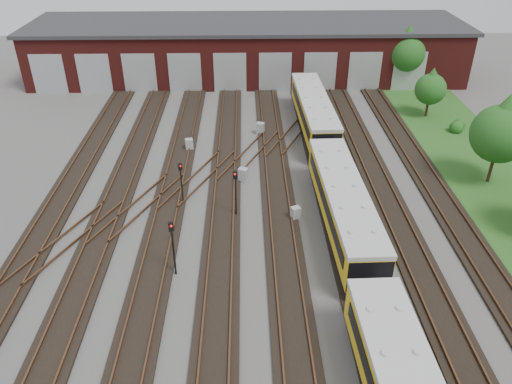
{
  "coord_description": "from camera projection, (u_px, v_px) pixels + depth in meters",
  "views": [
    {
      "loc": [
        -0.37,
        -20.22,
        19.64
      ],
      "look_at": [
        0.3,
        8.76,
        2.0
      ],
      "focal_mm": 35.0,
      "sensor_mm": 36.0,
      "label": 1
    }
  ],
  "objects": [
    {
      "name": "ground",
      "position": [
        254.0,
        305.0,
        27.48
      ],
      "size": [
        120.0,
        120.0,
        0.0
      ],
      "primitive_type": "plane",
      "color": "#42403E",
      "rests_on": "ground"
    },
    {
      "name": "track_network",
      "position": [
        251.0,
        297.0,
        27.93
      ],
      "size": [
        30.4,
        70.0,
        0.33
      ],
      "color": "black",
      "rests_on": "ground"
    },
    {
      "name": "maintenance_shed",
      "position": [
        247.0,
        49.0,
        59.96
      ],
      "size": [
        51.0,
        12.5,
        6.35
      ],
      "color": "#561815",
      "rests_on": "ground"
    },
    {
      "name": "grass_verge",
      "position": [
        511.0,
        203.0,
        36.39
      ],
      "size": [
        8.0,
        55.0,
        0.05
      ],
      "primitive_type": "cube",
      "color": "#264E1A",
      "rests_on": "ground"
    },
    {
      "name": "metro_train",
      "position": [
        343.0,
        206.0,
        32.75
      ],
      "size": [
        2.94,
        46.45,
        2.98
      ],
      "rotation": [
        0.0,
        0.0,
        0.02
      ],
      "color": "black",
      "rests_on": "ground"
    },
    {
      "name": "signal_mast_0",
      "position": [
        173.0,
        242.0,
        28.5
      ],
      "size": [
        0.32,
        0.31,
        3.74
      ],
      "rotation": [
        0.0,
        0.0,
        0.3
      ],
      "color": "black",
      "rests_on": "ground"
    },
    {
      "name": "signal_mast_1",
      "position": [
        236.0,
        188.0,
        33.82
      ],
      "size": [
        0.31,
        0.29,
        3.59
      ],
      "rotation": [
        0.0,
        0.0,
        -0.18
      ],
      "color": "black",
      "rests_on": "ground"
    },
    {
      "name": "signal_mast_2",
      "position": [
        181.0,
        178.0,
        35.31
      ],
      "size": [
        0.29,
        0.28,
        3.3
      ],
      "rotation": [
        0.0,
        0.0,
        0.41
      ],
      "color": "black",
      "rests_on": "ground"
    },
    {
      "name": "signal_mast_3",
      "position": [
        327.0,
        130.0,
        42.7
      ],
      "size": [
        0.3,
        0.29,
        3.12
      ],
      "rotation": [
        0.0,
        0.0,
        0.29
      ],
      "color": "black",
      "rests_on": "ground"
    },
    {
      "name": "relay_cabinet_1",
      "position": [
        189.0,
        145.0,
        43.54
      ],
      "size": [
        0.75,
        0.67,
        1.08
      ],
      "primitive_type": "cube",
      "rotation": [
        0.0,
        0.0,
        0.22
      ],
      "color": "#9FA1A4",
      "rests_on": "ground"
    },
    {
      "name": "relay_cabinet_2",
      "position": [
        243.0,
        175.0,
        38.87
      ],
      "size": [
        0.85,
        0.79,
        1.13
      ],
      "primitive_type": "cube",
      "rotation": [
        0.0,
        0.0,
        -0.4
      ],
      "color": "#9FA1A4",
      "rests_on": "ground"
    },
    {
      "name": "relay_cabinet_3",
      "position": [
        260.0,
        128.0,
        46.44
      ],
      "size": [
        0.81,
        0.73,
        1.12
      ],
      "primitive_type": "cube",
      "rotation": [
        0.0,
        0.0,
        -0.3
      ],
      "color": "#9FA1A4",
      "rests_on": "ground"
    },
    {
      "name": "relay_cabinet_4",
      "position": [
        295.0,
        214.0,
        34.35
      ],
      "size": [
        0.74,
        0.68,
        1.01
      ],
      "primitive_type": "cube",
      "rotation": [
        0.0,
        0.0,
        0.35
      ],
      "color": "#9FA1A4",
      "rests_on": "ground"
    },
    {
      "name": "tree_0",
      "position": [
        407.0,
        48.0,
        55.37
      ],
      "size": [
        4.26,
        4.26,
        7.06
      ],
      "color": "#311E16",
      "rests_on": "ground"
    },
    {
      "name": "tree_1",
      "position": [
        431.0,
        86.0,
        48.69
      ],
      "size": [
        3.02,
        3.02,
        5.01
      ],
      "color": "#311E16",
      "rests_on": "ground"
    },
    {
      "name": "tree_2",
      "position": [
        502.0,
        127.0,
        36.64
      ],
      "size": [
        4.38,
        4.38,
        7.26
      ],
      "color": "#311E16",
      "rests_on": "ground"
    },
    {
      "name": "bush_1",
      "position": [
        457.0,
        126.0,
        46.74
      ],
      "size": [
        1.27,
        1.27,
        1.27
      ],
      "primitive_type": "sphere",
      "color": "#1C4E16",
      "rests_on": "ground"
    },
    {
      "name": "bush_2",
      "position": [
        460.0,
        123.0,
        47.6
      ],
      "size": [
        1.12,
        1.12,
        1.12
      ],
      "primitive_type": "sphere",
      "color": "#1C4E16",
      "rests_on": "ground"
    }
  ]
}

